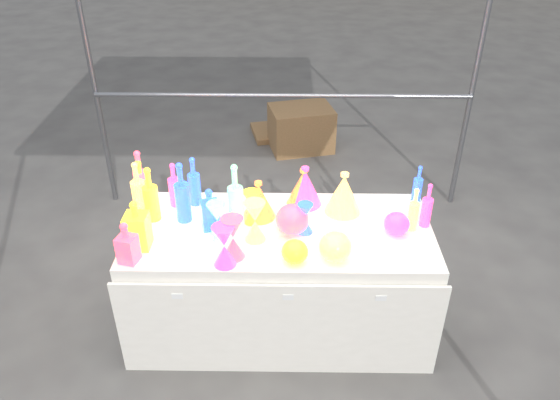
{
  "coord_description": "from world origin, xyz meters",
  "views": [
    {
      "loc": [
        0.04,
        -2.63,
        2.62
      ],
      "look_at": [
        0.0,
        0.0,
        0.95
      ],
      "focal_mm": 35.0,
      "sensor_mm": 36.0,
      "label": 1
    }
  ],
  "objects_px": {
    "display_table": "(280,278)",
    "decanter_0": "(137,224)",
    "cardboard_box_closed": "(301,128)",
    "globe_0": "(295,253)",
    "bottle_0": "(141,185)",
    "lampshade_0": "(259,199)",
    "hourglass_0": "(233,238)"
  },
  "relations": [
    {
      "from": "bottle_0",
      "to": "lampshade_0",
      "type": "distance_m",
      "value": 0.73
    },
    {
      "from": "globe_0",
      "to": "lampshade_0",
      "type": "bearing_deg",
      "value": 116.2
    },
    {
      "from": "cardboard_box_closed",
      "to": "hourglass_0",
      "type": "xyz_separation_m",
      "value": [
        -0.43,
        -2.79,
        0.65
      ]
    },
    {
      "from": "display_table",
      "to": "cardboard_box_closed",
      "type": "relative_size",
      "value": 2.97
    },
    {
      "from": "lampshade_0",
      "to": "cardboard_box_closed",
      "type": "bearing_deg",
      "value": 103.98
    },
    {
      "from": "decanter_0",
      "to": "globe_0",
      "type": "xyz_separation_m",
      "value": [
        0.87,
        -0.12,
        -0.09
      ]
    },
    {
      "from": "display_table",
      "to": "decanter_0",
      "type": "height_order",
      "value": "decanter_0"
    },
    {
      "from": "decanter_0",
      "to": "globe_0",
      "type": "height_order",
      "value": "decanter_0"
    },
    {
      "from": "hourglass_0",
      "to": "globe_0",
      "type": "bearing_deg",
      "value": -6.83
    },
    {
      "from": "decanter_0",
      "to": "hourglass_0",
      "type": "distance_m",
      "value": 0.54
    },
    {
      "from": "globe_0",
      "to": "hourglass_0",
      "type": "bearing_deg",
      "value": 173.17
    },
    {
      "from": "cardboard_box_closed",
      "to": "bottle_0",
      "type": "bearing_deg",
      "value": -127.8
    },
    {
      "from": "display_table",
      "to": "cardboard_box_closed",
      "type": "bearing_deg",
      "value": 85.89
    },
    {
      "from": "cardboard_box_closed",
      "to": "decanter_0",
      "type": "xyz_separation_m",
      "value": [
        -0.97,
        -2.71,
        0.67
      ]
    },
    {
      "from": "display_table",
      "to": "bottle_0",
      "type": "bearing_deg",
      "value": 165.23
    },
    {
      "from": "decanter_0",
      "to": "lampshade_0",
      "type": "bearing_deg",
      "value": 26.6
    },
    {
      "from": "cardboard_box_closed",
      "to": "bottle_0",
      "type": "height_order",
      "value": "bottle_0"
    },
    {
      "from": "decanter_0",
      "to": "globe_0",
      "type": "distance_m",
      "value": 0.88
    },
    {
      "from": "bottle_0",
      "to": "decanter_0",
      "type": "bearing_deg",
      "value": -80.89
    },
    {
      "from": "cardboard_box_closed",
      "to": "lampshade_0",
      "type": "relative_size",
      "value": 2.56
    },
    {
      "from": "cardboard_box_closed",
      "to": "globe_0",
      "type": "xyz_separation_m",
      "value": [
        -0.1,
        -2.83,
        0.58
      ]
    },
    {
      "from": "bottle_0",
      "to": "lampshade_0",
      "type": "xyz_separation_m",
      "value": [
        0.72,
        -0.08,
        -0.05
      ]
    },
    {
      "from": "cardboard_box_closed",
      "to": "lampshade_0",
      "type": "xyz_separation_m",
      "value": [
        -0.31,
        -2.39,
        0.65
      ]
    },
    {
      "from": "decanter_0",
      "to": "globe_0",
      "type": "relative_size",
      "value": 2.03
    },
    {
      "from": "cardboard_box_closed",
      "to": "globe_0",
      "type": "distance_m",
      "value": 2.89
    },
    {
      "from": "display_table",
      "to": "decanter_0",
      "type": "distance_m",
      "value": 0.96
    },
    {
      "from": "display_table",
      "to": "decanter_0",
      "type": "relative_size",
      "value": 6.21
    },
    {
      "from": "lampshade_0",
      "to": "hourglass_0",
      "type": "bearing_deg",
      "value": -85.34
    },
    {
      "from": "globe_0",
      "to": "decanter_0",
      "type": "bearing_deg",
      "value": 171.84
    },
    {
      "from": "display_table",
      "to": "lampshade_0",
      "type": "height_order",
      "value": "lampshade_0"
    },
    {
      "from": "bottle_0",
      "to": "globe_0",
      "type": "xyz_separation_m",
      "value": [
        0.93,
        -0.52,
        -0.11
      ]
    },
    {
      "from": "bottle_0",
      "to": "cardboard_box_closed",
      "type": "bearing_deg",
      "value": 65.93
    }
  ]
}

